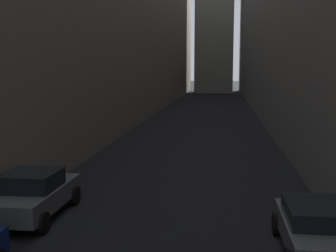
% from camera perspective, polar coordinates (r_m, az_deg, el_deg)
% --- Properties ---
extents(ground_plane, '(264.00, 264.00, 0.00)m').
position_cam_1_polar(ground_plane, '(44.31, 4.78, 1.15)').
color(ground_plane, black).
extents(building_block_left, '(15.28, 108.00, 23.38)m').
position_cam_1_polar(building_block_left, '(48.84, -11.14, 15.39)').
color(building_block_left, '#756B5B').
rests_on(building_block_left, ground).
extents(parked_car_left_third, '(2.06, 4.19, 1.58)m').
position_cam_1_polar(parked_car_left_third, '(15.29, -17.42, -8.57)').
color(parked_car_left_third, '#4C4C51').
rests_on(parked_car_left_third, ground).
extents(parked_car_right_third, '(1.96, 3.93, 1.40)m').
position_cam_1_polar(parked_car_right_third, '(12.47, 19.04, -12.59)').
color(parked_car_right_third, '#4C4C51').
rests_on(parked_car_right_third, ground).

